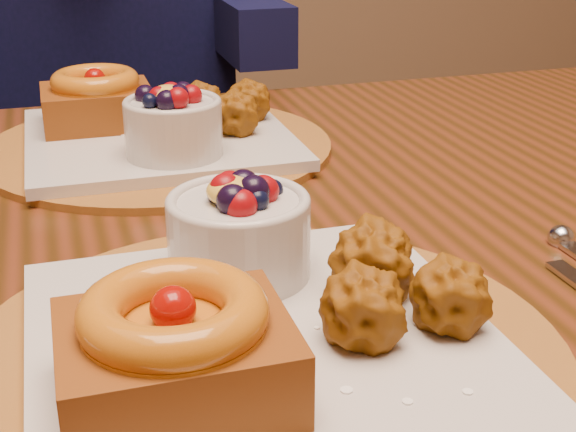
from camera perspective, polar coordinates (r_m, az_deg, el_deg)
The scene contains 4 objects.
dining_table at distance 0.73m, azimuth -6.24°, elevation -6.27°, with size 1.60×0.90×0.76m.
place_setting_near at distance 0.49m, azimuth -2.39°, elevation -7.12°, with size 0.38×0.38×0.09m.
place_setting_far at distance 0.89m, azimuth -9.44°, elevation 6.27°, with size 0.38×0.38×0.09m.
chair_far at distance 1.43m, azimuth -11.40°, elevation 1.24°, with size 0.46×0.46×0.93m.
Camera 1 is at (-0.14, -0.55, 1.03)m, focal length 50.00 mm.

